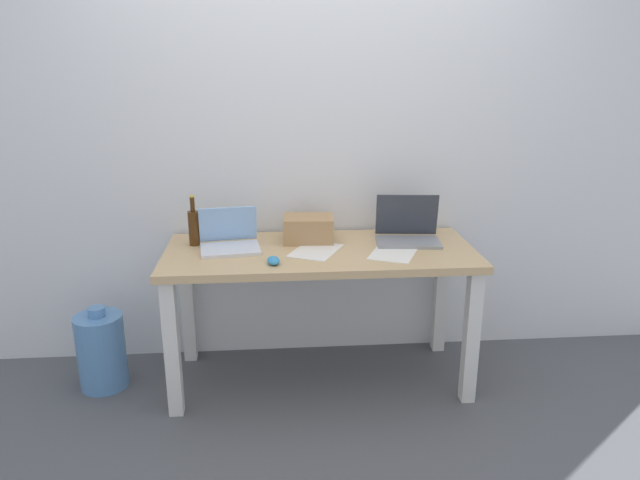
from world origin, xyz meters
TOP-DOWN VIEW (x-y plane):
  - ground_plane at (0.00, 0.00)m, footprint 8.00×8.00m
  - back_wall at (0.00, 0.40)m, footprint 5.20×0.08m
  - desk at (0.00, 0.00)m, footprint 1.61×0.69m
  - laptop_left at (-0.47, 0.05)m, footprint 0.33×0.29m
  - laptop_right at (0.48, 0.10)m, footprint 0.36×0.27m
  - beer_bottle at (-0.66, 0.13)m, footprint 0.06×0.06m
  - computer_mouse at (-0.24, -0.21)m, footprint 0.07×0.11m
  - cardboard_box at (-0.05, 0.15)m, footprint 0.28×0.21m
  - paper_sheet_front_right at (0.37, -0.09)m, footprint 0.31×0.36m
  - paper_sheet_center at (-0.02, -0.03)m, footprint 0.32×0.36m
  - water_cooler_jug at (-1.18, 0.02)m, footprint 0.25×0.25m

SIDE VIEW (x-z plane):
  - ground_plane at x=0.00m, z-range 0.00..0.00m
  - water_cooler_jug at x=-1.18m, z-range -0.02..0.44m
  - desk at x=0.00m, z-range 0.27..1.02m
  - paper_sheet_front_right at x=0.37m, z-range 0.76..0.76m
  - paper_sheet_center at x=-0.02m, z-range 0.76..0.76m
  - computer_mouse at x=-0.24m, z-range 0.76..0.79m
  - laptop_left at x=-0.47m, z-range 0.70..0.90m
  - laptop_right at x=0.48m, z-range 0.69..0.94m
  - cardboard_box at x=-0.05m, z-range 0.76..0.89m
  - beer_bottle at x=-0.66m, z-range 0.73..1.00m
  - back_wall at x=0.00m, z-range 0.00..2.60m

